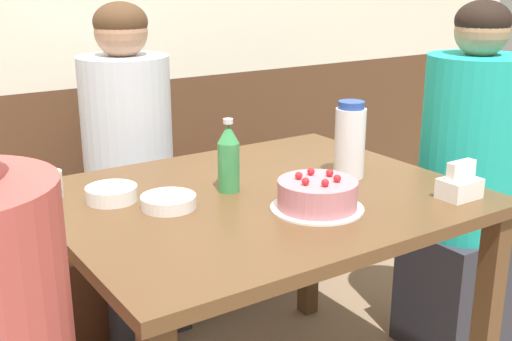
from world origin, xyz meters
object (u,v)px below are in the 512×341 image
(bowl_rice_small, at_px, (112,194))
(bench_seat, at_px, (146,256))
(birthday_cake, at_px, (317,195))
(glass_water_tall, at_px, (50,184))
(napkin_holder, at_px, (460,185))
(bowl_soup_white, at_px, (168,202))
(person_teal_shirt, at_px, (130,181))
(water_pitcher, at_px, (350,140))
(person_grey_tee, at_px, (465,192))
(soju_bottle, at_px, (229,157))

(bowl_rice_small, bearing_deg, bench_seat, 60.78)
(birthday_cake, xyz_separation_m, glass_water_tall, (-0.55, 0.48, -0.00))
(birthday_cake, xyz_separation_m, napkin_holder, (0.38, -0.15, -0.00))
(birthday_cake, distance_m, bowl_soup_white, 0.39)
(napkin_holder, distance_m, bowl_rice_small, 0.95)
(birthday_cake, distance_m, person_teal_shirt, 0.94)
(water_pitcher, distance_m, bowl_rice_small, 0.71)
(napkin_holder, xyz_separation_m, person_teal_shirt, (-0.52, 1.06, -0.18))
(person_teal_shirt, height_order, person_grey_tee, person_grey_tee)
(water_pitcher, relative_size, soju_bottle, 1.11)
(soju_bottle, bearing_deg, birthday_cake, -65.66)
(water_pitcher, relative_size, napkin_holder, 2.11)
(birthday_cake, height_order, bowl_rice_small, birthday_cake)
(bench_seat, distance_m, water_pitcher, 1.10)
(soju_bottle, relative_size, bowl_rice_small, 1.50)
(glass_water_tall, distance_m, person_teal_shirt, 0.62)
(bench_seat, bearing_deg, bowl_rice_small, -119.22)
(glass_water_tall, bearing_deg, water_pitcher, -21.47)
(birthday_cake, relative_size, bowl_soup_white, 1.68)
(birthday_cake, bearing_deg, bowl_soup_white, 144.72)
(napkin_holder, bearing_deg, glass_water_tall, 145.87)
(bench_seat, xyz_separation_m, birthday_cake, (0.05, -1.02, 0.55))
(water_pitcher, xyz_separation_m, napkin_holder, (0.12, -0.31, -0.08))
(person_teal_shirt, bearing_deg, person_grey_tee, 49.44)
(water_pitcher, relative_size, bowl_rice_small, 1.67)
(water_pitcher, distance_m, glass_water_tall, 0.87)
(glass_water_tall, bearing_deg, person_grey_tee, -15.05)
(bench_seat, xyz_separation_m, soju_bottle, (-0.06, -0.76, 0.61))
(bowl_rice_small, bearing_deg, water_pitcher, -15.93)
(napkin_holder, bearing_deg, birthday_cake, 158.77)
(bowl_rice_small, distance_m, person_grey_tee, 1.23)
(birthday_cake, relative_size, bowl_rice_small, 1.76)
(bowl_soup_white, relative_size, bowl_rice_small, 1.05)
(water_pitcher, distance_m, napkin_holder, 0.35)
(birthday_cake, height_order, napkin_holder, napkin_holder)
(glass_water_tall, bearing_deg, birthday_cake, -41.26)
(soju_bottle, distance_m, person_teal_shirt, 0.70)
(water_pitcher, relative_size, bowl_soup_white, 1.59)
(water_pitcher, distance_m, bowl_soup_white, 0.59)
(glass_water_tall, height_order, person_grey_tee, person_grey_tee)
(bench_seat, bearing_deg, birthday_cake, -86.94)
(glass_water_tall, xyz_separation_m, person_grey_tee, (1.32, -0.36, -0.17))
(bench_seat, xyz_separation_m, person_grey_tee, (0.83, -0.89, 0.38))
(napkin_holder, height_order, bowl_soup_white, napkin_holder)
(soju_bottle, xyz_separation_m, bowl_soup_white, (-0.20, -0.03, -0.08))
(water_pitcher, xyz_separation_m, soju_bottle, (-0.37, 0.09, -0.01))
(soju_bottle, bearing_deg, bench_seat, 85.47)
(soju_bottle, bearing_deg, bowl_rice_small, 161.00)
(soju_bottle, distance_m, napkin_holder, 0.64)
(water_pitcher, bearing_deg, napkin_holder, -68.50)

